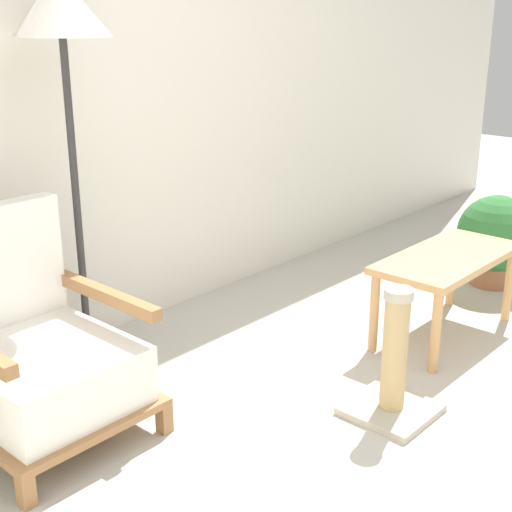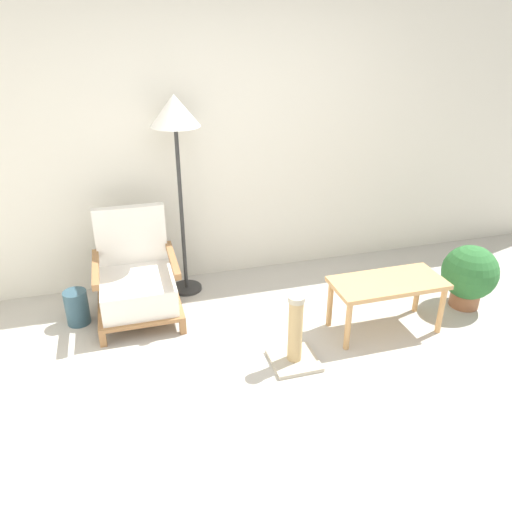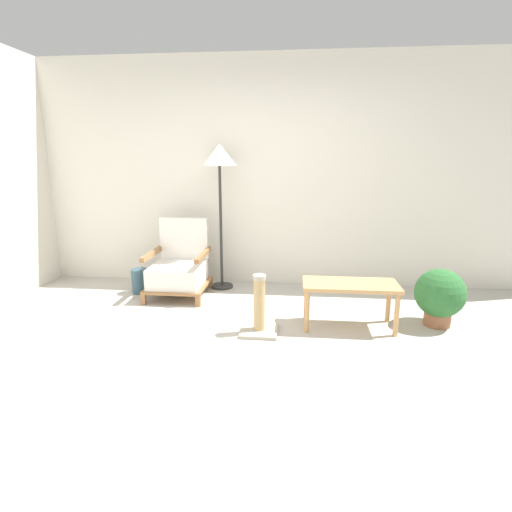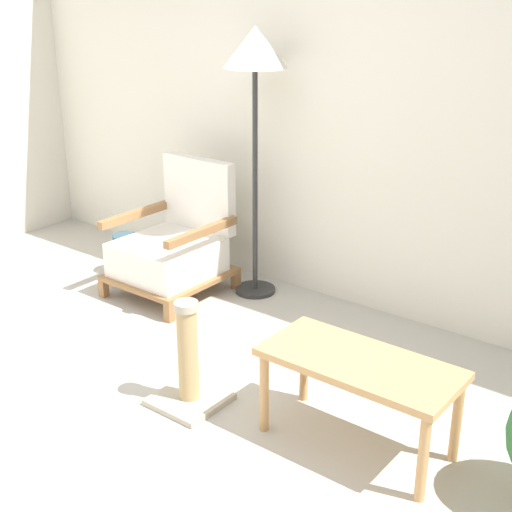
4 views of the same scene
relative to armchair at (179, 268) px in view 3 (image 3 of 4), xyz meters
name	(u,v)px [view 3 (image 3 of 4)]	position (x,y,z in m)	size (l,w,h in m)	color
ground_plane	(240,362)	(0.91, -1.50, -0.31)	(14.00, 14.00, 0.00)	#B7B2A8
wall_back	(263,174)	(0.91, 0.59, 1.04)	(8.00, 0.06, 2.70)	silver
armchair	(179,268)	(0.00, 0.00, 0.00)	(0.65, 0.69, 0.85)	olive
floor_lamp	(220,164)	(0.43, 0.31, 1.16)	(0.39, 0.39, 1.70)	#2D2D2D
coffee_table	(350,289)	(1.82, -0.74, 0.05)	(0.86, 0.40, 0.43)	tan
vase	(140,281)	(-0.48, 0.01, -0.17)	(0.18, 0.18, 0.28)	#2D4C5B
potted_plant	(440,295)	(2.66, -0.62, -0.02)	(0.45, 0.45, 0.54)	#935B3D
scratching_post	(259,313)	(1.01, -0.95, -0.13)	(0.33, 0.33, 0.54)	#B2A893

